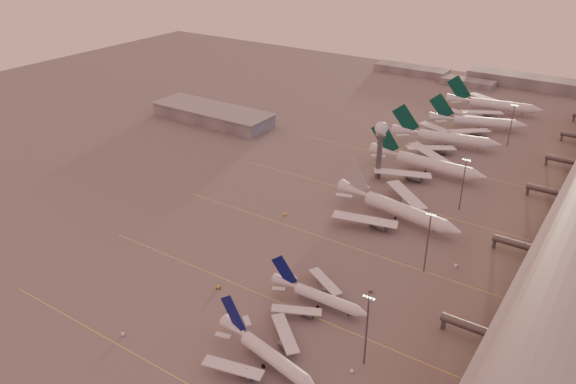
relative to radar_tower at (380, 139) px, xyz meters
The scene contains 24 objects.
ground 121.92m from the radar_tower, 92.39° to the right, with size 700.00×700.00×0.00m, color #5B5959.
taxiway_markings 71.83m from the radar_tower, 68.66° to the right, with size 180.00×185.25×0.02m.
hangar 127.68m from the radar_tower, behind, with size 82.00×27.00×8.50m.
radar_tower is the anchor object (origin of this frame).
mast_a 131.38m from the radar_tower, 66.17° to the right, with size 3.60×0.56×25.00m.
mast_b 82.32m from the radar_tower, 52.43° to the right, with size 3.60×0.56×25.00m.
mast_c 46.66m from the radar_tower, 12.53° to the right, with size 3.60×0.56×25.00m.
mast_d 91.11m from the radar_tower, 61.74° to the left, with size 3.60×0.56×25.00m.
distant_horizon 205.86m from the radar_tower, 90.67° to the left, with size 165.00×37.50×9.00m.
narrowbody_near 140.30m from the radar_tower, 77.79° to the right, with size 40.68×32.14×16.07m.
narrowbody_mid 109.12m from the radar_tower, 74.98° to the right, with size 37.68×30.10×14.73m.
widebody_white 45.77m from the radar_tower, 53.58° to the right, with size 61.79×49.10×21.88m.
greentail_a 30.92m from the radar_tower, 46.50° to the left, with size 63.08×50.91×22.90m.
greentail_b 62.87m from the radar_tower, 77.13° to the left, with size 60.91×48.74×22.34m.
greentail_c 100.45m from the radar_tower, 78.22° to the left, with size 56.34×44.76×21.24m.
greentail_d 137.71m from the radar_tower, 81.91° to the left, with size 61.92×49.66×22.59m.
gsv_truck_a 153.13m from the radar_tower, 95.83° to the right, with size 4.80×4.61×1.98m.
gsv_catering_a 137.08m from the radar_tower, 67.49° to the right, with size 4.65×2.78×3.56m.
gsv_tug_mid 117.56m from the radar_tower, 93.23° to the right, with size 3.25×3.68×0.90m.
gsv_truck_b 98.23m from the radar_tower, 65.60° to the right, with size 5.81×2.24×2.34m.
gsv_truck_c 63.53m from the radar_tower, 105.92° to the right, with size 5.93×4.28×2.27m.
gsv_catering_b 83.46m from the radar_tower, 43.33° to the right, with size 5.59×3.00×4.41m.
gsv_tug_far 35.88m from the radar_tower, 56.82° to the right, with size 3.05×4.37×1.15m.
gsv_tug_hangar 54.85m from the radar_tower, 37.41° to the left, with size 4.45×3.34×1.13m.
Camera 1 is at (109.01, -117.04, 119.63)m, focal length 35.00 mm.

